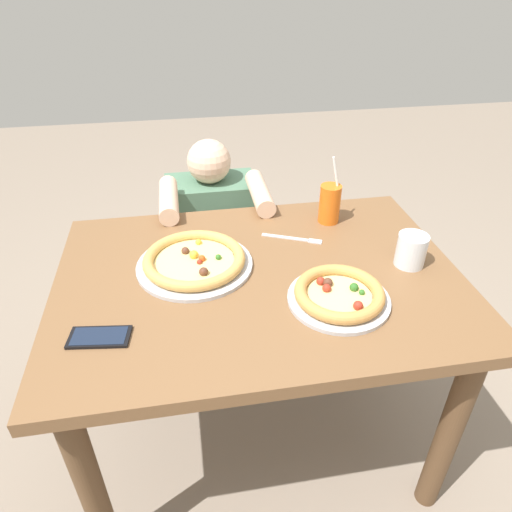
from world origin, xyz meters
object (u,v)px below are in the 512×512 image
object	(u,v)px
fork	(295,239)
diner_seated	(214,248)
cell_phone	(99,337)
drink_cup_colored	(330,204)
water_cup_clear	(411,250)
pizza_near	(339,295)
pizza_far	(195,261)

from	to	relation	value
fork	diner_seated	bearing A→B (deg)	114.70
cell_phone	drink_cup_colored	bearing A→B (deg)	32.86
water_cup_clear	fork	bearing A→B (deg)	147.14
diner_seated	pizza_near	bearing A→B (deg)	-71.84
fork	cell_phone	bearing A→B (deg)	-147.57
drink_cup_colored	fork	bearing A→B (deg)	-145.45
water_cup_clear	fork	world-z (taller)	water_cup_clear
pizza_near	water_cup_clear	distance (m)	0.30
pizza_far	water_cup_clear	bearing A→B (deg)	-8.50
drink_cup_colored	water_cup_clear	bearing A→B (deg)	-61.44
pizza_near	pizza_far	size ratio (longest dim) A/B	0.80
fork	drink_cup_colored	bearing A→B (deg)	34.55
pizza_far	drink_cup_colored	world-z (taller)	drink_cup_colored
pizza_far	diner_seated	bearing A→B (deg)	80.82
pizza_near	fork	size ratio (longest dim) A/B	1.46
diner_seated	fork	bearing A→B (deg)	-65.30
fork	water_cup_clear	bearing A→B (deg)	-32.86
water_cup_clear	pizza_near	bearing A→B (deg)	-153.31
pizza_near	cell_phone	world-z (taller)	pizza_near
cell_phone	water_cup_clear	bearing A→B (deg)	11.02
cell_phone	diner_seated	xyz separation A→B (m)	(0.35, 0.89, -0.34)
drink_cup_colored	cell_phone	world-z (taller)	drink_cup_colored
cell_phone	diner_seated	bearing A→B (deg)	68.41
pizza_near	drink_cup_colored	xyz separation A→B (m)	(0.10, 0.43, 0.05)
water_cup_clear	drink_cup_colored	bearing A→B (deg)	118.56
pizza_near	diner_seated	size ratio (longest dim) A/B	0.30
pizza_near	drink_cup_colored	world-z (taller)	drink_cup_colored
pizza_far	drink_cup_colored	bearing A→B (deg)	22.83
drink_cup_colored	diner_seated	distance (m)	0.69
water_cup_clear	fork	size ratio (longest dim) A/B	0.52
pizza_near	water_cup_clear	world-z (taller)	water_cup_clear
fork	cell_phone	size ratio (longest dim) A/B	1.21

